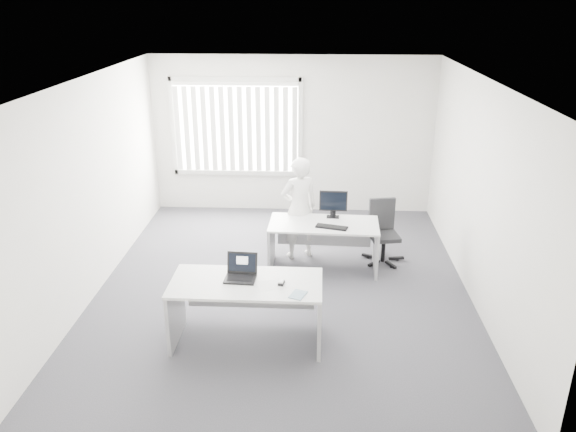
{
  "coord_description": "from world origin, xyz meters",
  "views": [
    {
      "loc": [
        0.4,
        -6.81,
        3.75
      ],
      "look_at": [
        0.06,
        0.15,
        0.99
      ],
      "focal_mm": 35.0,
      "sensor_mm": 36.0,
      "label": 1
    }
  ],
  "objects_px": {
    "person": "(299,208)",
    "monitor": "(333,204)",
    "desk_far": "(323,236)",
    "office_chair": "(383,242)",
    "desk_near": "(247,299)",
    "laptop": "(240,269)"
  },
  "relations": [
    {
      "from": "desk_near",
      "to": "person",
      "type": "distance_m",
      "value": 2.37
    },
    {
      "from": "person",
      "to": "laptop",
      "type": "bearing_deg",
      "value": 52.56
    },
    {
      "from": "desk_near",
      "to": "office_chair",
      "type": "xyz_separation_m",
      "value": [
        1.78,
        2.22,
        -0.26
      ]
    },
    {
      "from": "person",
      "to": "monitor",
      "type": "relative_size",
      "value": 3.87
    },
    {
      "from": "office_chair",
      "to": "person",
      "type": "bearing_deg",
      "value": 165.99
    },
    {
      "from": "person",
      "to": "office_chair",
      "type": "bearing_deg",
      "value": 153.57
    },
    {
      "from": "desk_near",
      "to": "monitor",
      "type": "xyz_separation_m",
      "value": [
        1.02,
        2.15,
        0.36
      ]
    },
    {
      "from": "desk_near",
      "to": "laptop",
      "type": "xyz_separation_m",
      "value": [
        -0.07,
        0.05,
        0.35
      ]
    },
    {
      "from": "laptop",
      "to": "desk_near",
      "type": "bearing_deg",
      "value": -29.0
    },
    {
      "from": "desk_far",
      "to": "office_chair",
      "type": "relative_size",
      "value": 1.68
    },
    {
      "from": "desk_near",
      "to": "person",
      "type": "bearing_deg",
      "value": 77.75
    },
    {
      "from": "desk_near",
      "to": "desk_far",
      "type": "relative_size",
      "value": 1.07
    },
    {
      "from": "office_chair",
      "to": "monitor",
      "type": "xyz_separation_m",
      "value": [
        -0.76,
        -0.07,
        0.62
      ]
    },
    {
      "from": "desk_near",
      "to": "monitor",
      "type": "bearing_deg",
      "value": 65.11
    },
    {
      "from": "person",
      "to": "laptop",
      "type": "relative_size",
      "value": 4.53
    },
    {
      "from": "office_chair",
      "to": "desk_far",
      "type": "bearing_deg",
      "value": -171.27
    },
    {
      "from": "desk_far",
      "to": "monitor",
      "type": "bearing_deg",
      "value": 63.03
    },
    {
      "from": "person",
      "to": "monitor",
      "type": "distance_m",
      "value": 0.54
    },
    {
      "from": "desk_near",
      "to": "desk_far",
      "type": "height_order",
      "value": "desk_near"
    },
    {
      "from": "laptop",
      "to": "monitor",
      "type": "bearing_deg",
      "value": 66.11
    },
    {
      "from": "desk_near",
      "to": "laptop",
      "type": "height_order",
      "value": "laptop"
    },
    {
      "from": "monitor",
      "to": "laptop",
      "type": "bearing_deg",
      "value": -114.88
    }
  ]
}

